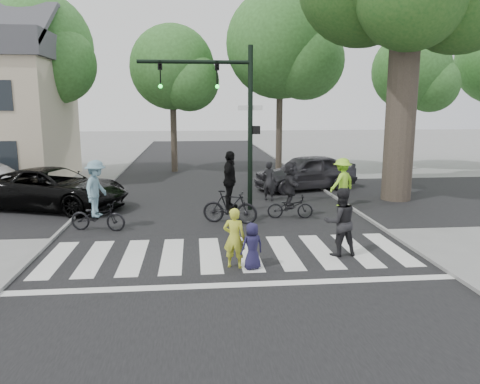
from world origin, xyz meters
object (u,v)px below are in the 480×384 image
object	(u,v)px
traffic_signal	(227,105)
car_grey	(306,172)
pedestrian_woman	(234,238)
cyclist_left	(97,201)
cyclist_right	(290,193)
car_suv	(54,189)
pedestrian_child	(252,246)
pedestrian_adult	(340,222)
cyclist_mid	(230,194)

from	to	relation	value
traffic_signal	car_grey	bearing A→B (deg)	45.46
pedestrian_woman	cyclist_left	xyz separation A→B (m)	(-3.97, 3.81, 0.22)
pedestrian_woman	cyclist_right	size ratio (longest dim) A/B	0.75
car_suv	car_grey	distance (m)	10.92
pedestrian_child	cyclist_right	size ratio (longest dim) A/B	0.57
pedestrian_child	pedestrian_adult	bearing A→B (deg)	-179.87
traffic_signal	pedestrian_adult	bearing A→B (deg)	-65.51
cyclist_mid	traffic_signal	bearing A→B (deg)	88.05
pedestrian_woman	car_grey	distance (m)	11.11
cyclist_mid	cyclist_right	xyz separation A→B (m)	(2.15, 0.47, -0.10)
cyclist_right	car_suv	bearing A→B (deg)	164.39
pedestrian_adult	cyclist_left	xyz separation A→B (m)	(-6.81, 3.13, 0.07)
cyclist_left	cyclist_right	world-z (taller)	cyclist_left
pedestrian_adult	cyclist_mid	xyz separation A→B (m)	(-2.61, 3.64, 0.09)
pedestrian_adult	cyclist_right	bearing A→B (deg)	-89.57
car_grey	pedestrian_child	bearing A→B (deg)	-38.02
car_suv	cyclist_right	bearing A→B (deg)	-85.19
pedestrian_woman	car_suv	world-z (taller)	car_suv
traffic_signal	pedestrian_adult	world-z (taller)	traffic_signal
cyclist_left	car_suv	size ratio (longest dim) A/B	0.40
pedestrian_woman	cyclist_left	distance (m)	5.51
pedestrian_adult	cyclist_left	world-z (taller)	cyclist_left
pedestrian_woman	cyclist_mid	size ratio (longest dim) A/B	0.62
traffic_signal	pedestrian_woman	world-z (taller)	traffic_signal
cyclist_left	car_suv	distance (m)	4.08
pedestrian_adult	cyclist_mid	distance (m)	4.48
pedestrian_child	pedestrian_adult	size ratio (longest dim) A/B	0.63
pedestrian_child	traffic_signal	bearing A→B (deg)	-107.32
pedestrian_child	cyclist_left	world-z (taller)	cyclist_left
pedestrian_woman	cyclist_mid	distance (m)	4.33
pedestrian_woman	car_grey	world-z (taller)	car_grey
traffic_signal	pedestrian_woman	distance (m)	7.01
cyclist_right	car_suv	size ratio (longest dim) A/B	0.36
cyclist_mid	car_grey	bearing A→B (deg)	55.99
pedestrian_woman	car_suv	xyz separation A→B (m)	(-6.24, 7.20, 0.04)
pedestrian_woman	cyclist_mid	world-z (taller)	cyclist_mid
cyclist_mid	pedestrian_child	bearing A→B (deg)	-87.65
cyclist_right	cyclist_mid	bearing A→B (deg)	-167.55
car_grey	pedestrian_adult	bearing A→B (deg)	-26.14
cyclist_right	pedestrian_child	bearing A→B (deg)	-111.72
pedestrian_child	cyclist_mid	distance (m)	4.48
car_suv	pedestrian_child	bearing A→B (deg)	-117.37
pedestrian_child	car_suv	size ratio (longest dim) A/B	0.20
cyclist_mid	car_suv	bearing A→B (deg)	156.00
cyclist_left	cyclist_mid	xyz separation A→B (m)	(4.21, 0.51, 0.03)
pedestrian_adult	car_suv	bearing A→B (deg)	-41.67
cyclist_left	cyclist_mid	size ratio (longest dim) A/B	0.92
pedestrian_adult	cyclist_left	bearing A→B (deg)	-30.66
cyclist_left	cyclist_right	distance (m)	6.43
traffic_signal	cyclist_right	size ratio (longest dim) A/B	2.99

